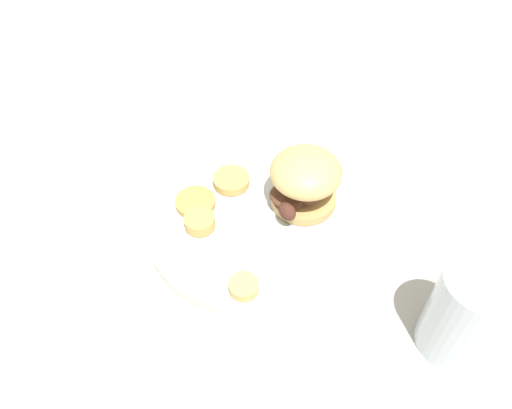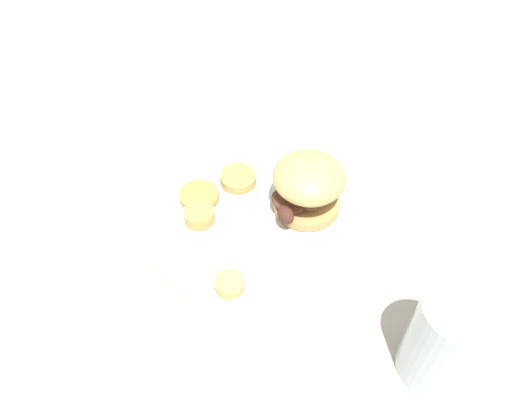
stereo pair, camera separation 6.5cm
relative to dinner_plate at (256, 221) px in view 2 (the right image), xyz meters
The scene contains 9 objects.
ground_plane 0.01m from the dinner_plate, ahead, with size 4.00×4.00×0.00m, color #B2A899.
dinner_plate is the anchor object (origin of this frame).
sandwich 0.09m from the dinner_plate, 63.15° to the left, with size 0.10×0.11×0.08m.
potato_round_0 0.09m from the dinner_plate, 155.66° to the right, with size 0.06×0.06×0.01m, color tan.
potato_round_1 0.12m from the dinner_plate, 57.42° to the right, with size 0.04×0.04×0.01m, color #DBB766.
potato_round_2 0.08m from the dinner_plate, 128.35° to the right, with size 0.04×0.04×0.02m, color tan.
potato_round_3 0.07m from the dinner_plate, 158.82° to the left, with size 0.05×0.05×0.01m, color tan.
fork 0.26m from the dinner_plate, 161.78° to the left, with size 0.09×0.14×0.00m.
drinking_glass 0.28m from the dinner_plate, ahead, with size 0.08×0.08×0.12m.
Camera 2 is at (0.33, -0.29, 0.53)m, focal length 35.00 mm.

